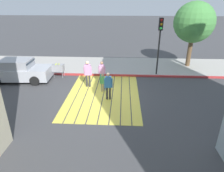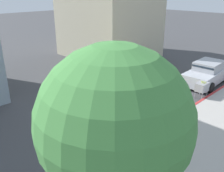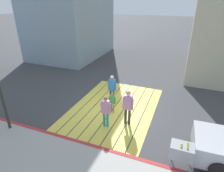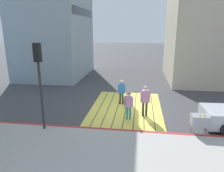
{
  "view_description": "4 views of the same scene",
  "coord_description": "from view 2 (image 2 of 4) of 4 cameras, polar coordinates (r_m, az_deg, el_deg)",
  "views": [
    {
      "loc": [
        10.97,
        1.15,
        5.48
      ],
      "look_at": [
        0.24,
        0.54,
        0.71
      ],
      "focal_mm": 31.85,
      "sensor_mm": 36.0,
      "label": 1
    },
    {
      "loc": [
        -8.84,
        9.8,
        6.2
      ],
      "look_at": [
        0.38,
        0.72,
        1.05
      ],
      "focal_mm": 39.35,
      "sensor_mm": 36.0,
      "label": 2
    },
    {
      "loc": [
        -8.6,
        -3.3,
        5.6
      ],
      "look_at": [
        0.43,
        0.3,
        1.1
      ],
      "focal_mm": 30.91,
      "sensor_mm": 36.0,
      "label": 3
    },
    {
      "loc": [
        -12.38,
        -0.82,
        4.86
      ],
      "look_at": [
        0.35,
        0.95,
        1.3
      ],
      "focal_mm": 33.56,
      "sensor_mm": 36.0,
      "label": 4
    }
  ],
  "objects": [
    {
      "name": "pedestrian_adult_lead",
      "position": [
        13.39,
        9.3,
        -1.74
      ],
      "size": [
        0.23,
        0.47,
        1.61
      ],
      "color": "teal",
      "rests_on": "ground"
    },
    {
      "name": "street_tree",
      "position": [
        5.12,
        0.13,
        -8.44
      ],
      "size": [
        3.2,
        3.2,
        5.32
      ],
      "color": "brown",
      "rests_on": "ground"
    },
    {
      "name": "sidewalk_west",
      "position": [
        12.01,
        23.52,
        -11.08
      ],
      "size": [
        4.8,
        40.0,
        0.12
      ],
      "primitive_type": "cube",
      "color": "#ADA8A0",
      "rests_on": "ground"
    },
    {
      "name": "pedestrian_child_with_racket",
      "position": [
        14.08,
        4.7,
        -1.56
      ],
      "size": [
        0.28,
        0.38,
        1.18
      ],
      "color": "gray",
      "rests_on": "ground"
    },
    {
      "name": "building_far_south",
      "position": [
        24.11,
        -0.71,
        18.27
      ],
      "size": [
        8.0,
        7.04,
        9.51
      ],
      "color": "beige",
      "rests_on": "ground"
    },
    {
      "name": "curb_painted",
      "position": [
        12.84,
        13.88,
        -7.54
      ],
      "size": [
        0.16,
        40.0,
        0.13
      ],
      "primitive_type": "cube",
      "color": "#BC3333",
      "rests_on": "ground"
    },
    {
      "name": "traffic_light_corner",
      "position": [
        8.62,
        4.07,
        0.11
      ],
      "size": [
        0.39,
        0.28,
        4.24
      ],
      "color": "#2D2D2D",
      "rests_on": "ground"
    },
    {
      "name": "pedestrian_adult_trailing",
      "position": [
        14.33,
        0.43,
        0.29
      ],
      "size": [
        0.22,
        0.49,
        1.66
      ],
      "color": "#333338",
      "rests_on": "ground"
    },
    {
      "name": "ground_plane",
      "position": [
        14.58,
        3.04,
        -3.49
      ],
      "size": [
        120.0,
        120.0,
        0.0
      ],
      "primitive_type": "plane",
      "color": "#424244"
    },
    {
      "name": "crosswalk_stripes",
      "position": [
        14.58,
        3.04,
        -3.47
      ],
      "size": [
        6.4,
        4.35,
        0.01
      ],
      "color": "#EAD64C",
      "rests_on": "ground"
    },
    {
      "name": "pedestrian_adult_side",
      "position": [
        14.32,
        9.61,
        0.28
      ],
      "size": [
        0.23,
        0.52,
        1.8
      ],
      "color": "#333338",
      "rests_on": "ground"
    },
    {
      "name": "car_parked_near_curb",
      "position": [
        18.24,
        21.23,
        2.76
      ],
      "size": [
        2.14,
        4.38,
        1.57
      ],
      "color": "silver",
      "rests_on": "ground"
    },
    {
      "name": "tennis_ball_cart",
      "position": [
        15.71,
        20.18,
        -0.2
      ],
      "size": [
        0.56,
        0.8,
        1.02
      ],
      "color": "#99999E",
      "rests_on": "ground"
    }
  ]
}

